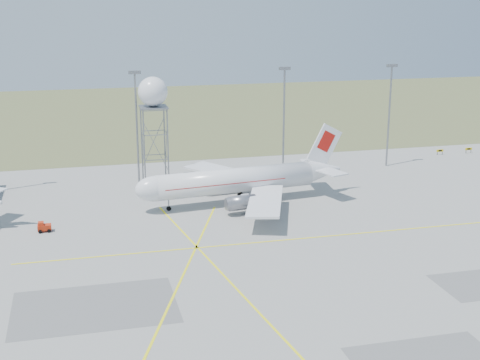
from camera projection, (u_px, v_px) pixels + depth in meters
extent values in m
plane|color=#999994|center=(311.00, 352.00, 64.70)|extent=(400.00, 400.00, 0.00)
cube|color=#4C5B32|center=(148.00, 114.00, 195.63)|extent=(400.00, 120.00, 0.03)
cylinder|color=slate|center=(137.00, 129.00, 121.43)|extent=(0.36, 0.36, 20.00)
cube|color=slate|center=(135.00, 72.00, 118.72)|extent=(2.20, 0.50, 0.60)
cylinder|color=slate|center=(284.00, 122.00, 127.97)|extent=(0.36, 0.36, 20.00)
cube|color=slate|center=(285.00, 68.00, 125.26)|extent=(2.20, 0.50, 0.60)
cylinder|color=slate|center=(389.00, 117.00, 133.11)|extent=(0.36, 0.36, 20.00)
cube|color=slate|center=(392.00, 66.00, 130.40)|extent=(2.20, 0.50, 0.60)
cylinder|color=black|center=(437.00, 153.00, 144.78)|extent=(0.10, 0.10, 0.80)
cylinder|color=black|center=(442.00, 153.00, 145.06)|extent=(0.10, 0.10, 0.80)
cube|color=yellow|center=(440.00, 151.00, 144.77)|extent=(1.60, 0.15, 0.50)
cube|color=black|center=(440.00, 151.00, 144.69)|extent=(0.80, 0.03, 0.30)
cylinder|color=black|center=(466.00, 151.00, 146.41)|extent=(0.10, 0.10, 0.80)
cylinder|color=black|center=(471.00, 151.00, 146.69)|extent=(0.10, 0.10, 0.80)
cube|color=yellow|center=(469.00, 149.00, 146.40)|extent=(1.60, 0.15, 0.50)
cube|color=black|center=(469.00, 149.00, 146.33)|extent=(0.80, 0.03, 0.30)
cylinder|color=silver|center=(235.00, 180.00, 110.18)|extent=(27.08, 7.28, 4.12)
ellipsoid|color=silver|center=(156.00, 189.00, 105.58)|extent=(7.03, 4.88, 4.12)
cube|color=black|center=(148.00, 186.00, 105.00)|extent=(1.82, 2.44, 1.00)
cone|color=silver|center=(324.00, 170.00, 115.75)|extent=(6.63, 4.83, 4.12)
cube|color=silver|center=(325.00, 145.00, 114.60)|extent=(6.59, 1.09, 7.75)
cube|color=#AC100B|center=(326.00, 141.00, 114.48)|extent=(3.56, 0.77, 3.97)
cube|color=silver|center=(312.00, 163.00, 118.41)|extent=(3.95, 6.02, 0.19)
cube|color=silver|center=(330.00, 172.00, 112.47)|extent=(3.95, 6.02, 0.19)
cube|color=silver|center=(225.00, 172.00, 119.33)|extent=(13.09, 16.52, 0.37)
cube|color=silver|center=(265.00, 201.00, 102.63)|extent=(10.08, 17.19, 0.37)
cylinder|color=slate|center=(217.00, 183.00, 115.73)|extent=(4.58, 2.87, 2.37)
cylinder|color=slate|center=(242.00, 203.00, 104.97)|extent=(4.58, 2.87, 2.37)
cube|color=#AC100B|center=(223.00, 181.00, 109.45)|extent=(20.95, 6.58, 0.12)
cylinder|color=black|center=(169.00, 208.00, 107.21)|extent=(0.80, 0.80, 0.93)
cube|color=black|center=(246.00, 199.00, 111.80)|extent=(1.76, 6.26, 0.93)
cylinder|color=slate|center=(246.00, 197.00, 111.68)|extent=(0.27, 0.27, 1.85)
cylinder|color=slate|center=(144.00, 148.00, 119.99)|extent=(0.26, 0.26, 13.94)
cylinder|color=slate|center=(168.00, 147.00, 120.99)|extent=(0.26, 0.26, 13.94)
cylinder|color=slate|center=(165.00, 142.00, 125.00)|extent=(0.26, 0.26, 13.94)
cylinder|color=slate|center=(142.00, 143.00, 124.00)|extent=(0.26, 0.26, 13.94)
cube|color=slate|center=(153.00, 107.00, 120.64)|extent=(4.89, 4.89, 0.27)
sphere|color=silver|center=(153.00, 92.00, 119.90)|extent=(5.36, 5.36, 5.36)
cube|color=#B8260D|center=(44.00, 227.00, 97.58)|extent=(2.00, 1.31, 0.80)
cube|color=#B8260D|center=(41.00, 224.00, 97.30)|extent=(0.83, 1.09, 0.45)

